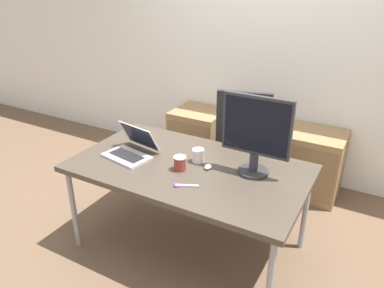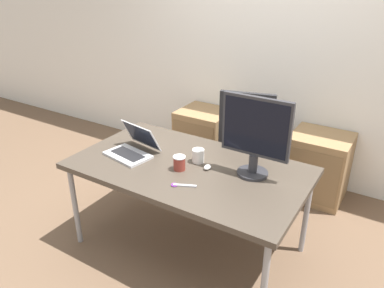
% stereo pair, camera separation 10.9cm
% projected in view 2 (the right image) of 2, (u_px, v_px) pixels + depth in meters
% --- Properties ---
extents(ground_plane, '(14.00, 14.00, 0.00)m').
position_uv_depth(ground_plane, '(189.00, 245.00, 2.93)').
color(ground_plane, brown).
extents(wall_back, '(10.00, 0.05, 2.60)m').
position_uv_depth(wall_back, '(274.00, 46.00, 3.55)').
color(wall_back, white).
rests_on(wall_back, ground_plane).
extents(desk, '(1.64, 0.94, 0.71)m').
position_uv_depth(desk, '(189.00, 171.00, 2.65)').
color(desk, '#473D33').
rests_on(desk, ground_plane).
extents(office_chair, '(0.58, 0.62, 1.10)m').
position_uv_depth(office_chair, '(247.00, 160.00, 3.35)').
color(office_chair, '#232326').
rests_on(office_chair, ground_plane).
extents(cabinet_left, '(0.52, 0.48, 0.62)m').
position_uv_depth(cabinet_left, '(204.00, 138.00, 4.04)').
color(cabinet_left, '#99754C').
rests_on(cabinet_left, ground_plane).
extents(cabinet_right, '(0.52, 0.48, 0.62)m').
position_uv_depth(cabinet_right, '(318.00, 166.00, 3.46)').
color(cabinet_right, '#99754C').
rests_on(cabinet_right, ground_plane).
extents(laptop_center, '(0.37, 0.37, 0.21)m').
position_uv_depth(laptop_center, '(132.00, 148.00, 2.78)').
color(laptop_center, silver).
rests_on(laptop_center, desk).
extents(monitor, '(0.46, 0.21, 0.54)m').
position_uv_depth(monitor, '(255.00, 135.00, 2.40)').
color(monitor, '#2D2D33').
rests_on(monitor, desk).
extents(mouse, '(0.04, 0.07, 0.03)m').
position_uv_depth(mouse, '(207.00, 167.00, 2.58)').
color(mouse, silver).
rests_on(mouse, desk).
extents(coffee_cup_white, '(0.09, 0.09, 0.10)m').
position_uv_depth(coffee_cup_white, '(198.00, 156.00, 2.66)').
color(coffee_cup_white, white).
rests_on(coffee_cup_white, desk).
extents(coffee_cup_brown, '(0.09, 0.09, 0.10)m').
position_uv_depth(coffee_cup_brown, '(179.00, 163.00, 2.56)').
color(coffee_cup_brown, maroon).
rests_on(coffee_cup_brown, desk).
extents(scissors, '(0.16, 0.10, 0.01)m').
position_uv_depth(scissors, '(181.00, 185.00, 2.38)').
color(scissors, '#B2B2B7').
rests_on(scissors, desk).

